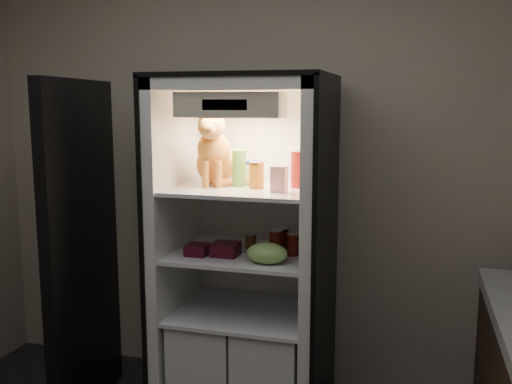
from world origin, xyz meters
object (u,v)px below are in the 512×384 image
tabby_cat (215,155)px  soda_can_b (293,244)px  mayo_tub (253,172)px  berry_box_right (226,249)px  condiment_jar (251,240)px  berry_box_left (198,250)px  parmesan_shaker (239,168)px  pepper_jar (302,168)px  soda_can_a (283,238)px  refrigerator (247,275)px  salsa_jar (256,175)px  soda_can_c (276,242)px  cream_carton (279,179)px  grape_bag (267,253)px

tabby_cat → soda_can_b: bearing=-18.2°
mayo_tub → berry_box_right: 0.46m
condiment_jar → berry_box_left: bearing=-137.0°
parmesan_shaker → berry_box_right: 0.43m
mayo_tub → pepper_jar: pepper_jar is taller
soda_can_a → berry_box_right: bearing=-139.9°
parmesan_shaker → soda_can_b: (0.30, -0.02, -0.39)m
refrigerator → parmesan_shaker: bearing=-121.0°
pepper_jar → berry_box_right: (-0.37, -0.18, -0.42)m
salsa_jar → soda_can_b: salsa_jar is taller
parmesan_shaker → salsa_jar: (0.11, -0.04, -0.03)m
soda_can_c → soda_can_b: bearing=4.5°
cream_carton → berry_box_left: bearing=-177.3°
refrigerator → soda_can_c: bearing=-22.4°
salsa_jar → soda_can_c: 0.37m
salsa_jar → pepper_jar: pepper_jar is taller
parmesan_shaker → grape_bag: 0.49m
soda_can_b → soda_can_c: (-0.09, -0.01, 0.01)m
mayo_tub → soda_can_a: size_ratio=1.07×
soda_can_a → cream_carton: bearing=-81.8°
soda_can_c → berry_box_left: 0.41m
soda_can_c → grape_bag: (-0.00, -0.17, -0.01)m
tabby_cat → berry_box_right: (0.10, -0.15, -0.48)m
mayo_tub → berry_box_right: mayo_tub is taller
soda_can_b → grape_bag: soda_can_b is taller
parmesan_shaker → mayo_tub: (0.04, 0.12, -0.03)m
pepper_jar → grape_bag: size_ratio=1.00×
refrigerator → soda_can_c: refrigerator is taller
tabby_cat → soda_can_b: 0.63m
soda_can_b → berry_box_right: bearing=-163.9°
tabby_cat → condiment_jar: 0.51m
salsa_jar → parmesan_shaker: bearing=158.1°
condiment_jar → berry_box_right: condiment_jar is taller
cream_carton → salsa_jar: bearing=148.2°
tabby_cat → salsa_jar: tabby_cat is taller
mayo_tub → soda_can_b: (0.26, -0.14, -0.35)m
pepper_jar → berry_box_left: (-0.51, -0.21, -0.42)m
cream_carton → grape_bag: cream_carton is taller
refrigerator → cream_carton: 0.63m
refrigerator → pepper_jar: 0.67m
refrigerator → berry_box_left: size_ratio=16.48×
soda_can_c → berry_box_left: (-0.39, -0.12, -0.04)m
soda_can_c → soda_can_a: bearing=86.6°
soda_can_a → refrigerator: bearing=-165.1°
parmesan_shaker → berry_box_left: size_ratio=1.69×
grape_bag → berry_box_left: grape_bag is taller
tabby_cat → salsa_jar: (0.25, -0.07, -0.09)m
soda_can_a → berry_box_left: 0.47m
tabby_cat → soda_can_c: size_ratio=3.27×
grape_bag → tabby_cat: bearing=146.7°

